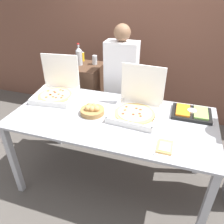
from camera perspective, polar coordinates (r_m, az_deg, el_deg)
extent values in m
plane|color=#514C47|center=(2.77, 0.00, -17.33)|extent=(16.00, 16.00, 0.00)
cube|color=brown|center=(3.55, 8.92, 20.01)|extent=(10.00, 0.06, 2.80)
cube|color=#A8AAB2|center=(2.17, 0.00, -1.41)|extent=(2.00, 0.99, 0.02)
cube|color=#A8AAB2|center=(2.57, -24.35, -11.53)|extent=(0.06, 0.06, 0.89)
cube|color=#A8AAB2|center=(2.12, 23.10, -22.57)|extent=(0.06, 0.06, 0.89)
cube|color=#A8AAB2|center=(3.12, -14.31, -1.35)|extent=(0.06, 0.06, 0.89)
cube|color=#A8AAB2|center=(2.76, 22.37, -7.81)|extent=(0.06, 0.06, 0.89)
cube|color=white|center=(2.59, -14.53, 3.85)|extent=(0.49, 0.49, 0.02)
cube|color=white|center=(2.41, -16.57, 2.17)|extent=(0.44, 0.07, 0.04)
cube|color=white|center=(2.67, -18.77, 4.72)|extent=(0.07, 0.44, 0.04)
cube|color=white|center=(2.50, -10.19, 4.12)|extent=(0.07, 0.44, 0.04)
cube|color=white|center=(2.69, -13.24, 10.20)|extent=(0.44, 0.07, 0.42)
cylinder|color=tan|center=(2.58, -14.59, 4.22)|extent=(0.39, 0.39, 0.02)
cylinder|color=#F4D67F|center=(2.58, -14.62, 4.44)|extent=(0.33, 0.33, 0.00)
cylinder|color=#B22D23|center=(2.52, -12.79, 4.17)|extent=(0.03, 0.03, 0.00)
cylinder|color=#B22D23|center=(2.57, -13.77, 4.55)|extent=(0.03, 0.03, 0.00)
cylinder|color=#B22D23|center=(2.64, -12.70, 5.49)|extent=(0.03, 0.03, 0.00)
cylinder|color=#B22D23|center=(2.67, -13.30, 5.66)|extent=(0.03, 0.03, 0.00)
cylinder|color=#B22D23|center=(2.62, -14.60, 4.99)|extent=(0.03, 0.03, 0.00)
cylinder|color=#B22D23|center=(2.64, -14.88, 5.17)|extent=(0.03, 0.03, 0.00)
cylinder|color=#B22D23|center=(2.68, -16.37, 5.32)|extent=(0.03, 0.03, 0.00)
cylinder|color=#B22D23|center=(2.58, -15.84, 4.40)|extent=(0.03, 0.03, 0.00)
cylinder|color=#B22D23|center=(2.57, -15.74, 4.32)|extent=(0.03, 0.03, 0.00)
cylinder|color=#B22D23|center=(2.54, -16.79, 3.74)|extent=(0.03, 0.03, 0.00)
cylinder|color=#B22D23|center=(2.52, -15.16, 3.86)|extent=(0.03, 0.03, 0.00)
cylinder|color=#B22D23|center=(2.50, -14.43, 3.67)|extent=(0.03, 0.03, 0.00)
cylinder|color=#B22D23|center=(2.48, -13.12, 3.65)|extent=(0.03, 0.03, 0.00)
cube|color=white|center=(2.18, 5.95, -0.79)|extent=(0.48, 0.48, 0.02)
cube|color=white|center=(1.99, 4.18, -3.17)|extent=(0.45, 0.05, 0.04)
cube|color=white|center=(2.22, 0.61, 0.98)|extent=(0.05, 0.45, 0.04)
cube|color=white|center=(2.13, 11.61, -1.26)|extent=(0.05, 0.45, 0.04)
cube|color=white|center=(2.27, 7.97, 6.94)|extent=(0.45, 0.05, 0.43)
cylinder|color=tan|center=(2.17, 5.97, -0.36)|extent=(0.40, 0.40, 0.02)
cylinder|color=#F4D67F|center=(2.16, 5.99, -0.12)|extent=(0.34, 0.34, 0.00)
cylinder|color=#B22D23|center=(2.14, 7.22, -0.45)|extent=(0.03, 0.03, 0.00)
cylinder|color=#B22D23|center=(2.21, 7.45, 0.63)|extent=(0.03, 0.03, 0.00)
cylinder|color=#B22D23|center=(2.23, 6.40, 0.94)|extent=(0.03, 0.03, 0.00)
cylinder|color=#B22D23|center=(2.25, 3.80, 1.35)|extent=(0.03, 0.03, 0.00)
cylinder|color=#B22D23|center=(2.19, 3.41, 0.53)|extent=(0.03, 0.03, 0.00)
cylinder|color=#B22D23|center=(2.13, 2.85, -0.45)|extent=(0.03, 0.03, 0.00)
cylinder|color=#B22D23|center=(2.13, 5.57, -0.61)|extent=(0.03, 0.03, 0.00)
cylinder|color=#B22D23|center=(2.11, 7.45, -1.06)|extent=(0.03, 0.03, 0.00)
cylinder|color=white|center=(1.83, 13.60, -9.12)|extent=(0.25, 0.25, 0.01)
cube|color=tan|center=(1.82, 13.65, -8.81)|extent=(0.12, 0.17, 0.02)
cube|color=#F4D67F|center=(1.80, 13.65, -8.77)|extent=(0.09, 0.12, 0.01)
cube|color=black|center=(2.32, 20.03, -0.35)|extent=(0.38, 0.30, 0.03)
cube|color=orange|center=(2.31, 18.04, 0.47)|extent=(0.13, 0.24, 0.02)
cube|color=#8CC65B|center=(2.32, 22.20, -0.20)|extent=(0.13, 0.24, 0.02)
cylinder|color=white|center=(2.31, 20.15, 0.22)|extent=(0.09, 0.09, 0.02)
cylinder|color=#9E7542|center=(2.21, -5.14, 0.20)|extent=(0.24, 0.24, 0.05)
sphere|color=tan|center=(2.16, -4.06, 0.86)|extent=(0.06, 0.06, 0.06)
sphere|color=tan|center=(2.21, -4.72, 1.59)|extent=(0.06, 0.06, 0.06)
sphere|color=tan|center=(2.22, -5.82, 1.68)|extent=(0.06, 0.06, 0.06)
sphere|color=tan|center=(2.18, -6.33, 0.98)|extent=(0.06, 0.06, 0.06)
sphere|color=tan|center=(2.16, -5.28, 0.83)|extent=(0.06, 0.06, 0.06)
cube|color=#4C3323|center=(3.30, -8.17, 3.24)|extent=(0.65, 0.48, 1.08)
cylinder|color=#B7BCC1|center=(3.05, -8.57, 13.81)|extent=(0.08, 0.08, 0.19)
cone|color=#B7BCC1|center=(3.02, -8.75, 16.00)|extent=(0.08, 0.08, 0.05)
cylinder|color=#B7BCC1|center=(3.01, -8.82, 16.76)|extent=(0.03, 0.03, 0.03)
cylinder|color=red|center=(3.00, -8.85, 17.18)|extent=(0.03, 0.03, 0.01)
cylinder|color=silver|center=(3.06, -4.54, 13.41)|extent=(0.07, 0.07, 0.12)
cylinder|color=silver|center=(3.04, -4.59, 14.52)|extent=(0.06, 0.06, 0.00)
cylinder|color=gold|center=(3.22, -7.84, 14.15)|extent=(0.07, 0.07, 0.12)
cylinder|color=silver|center=(3.20, -7.92, 15.21)|extent=(0.06, 0.06, 0.00)
cube|color=#2D2D38|center=(3.10, 2.17, -1.47)|extent=(0.28, 0.20, 0.80)
cube|color=white|center=(2.78, 2.48, 11.28)|extent=(0.40, 0.22, 0.66)
sphere|color=brown|center=(2.66, 2.70, 20.03)|extent=(0.20, 0.20, 0.20)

